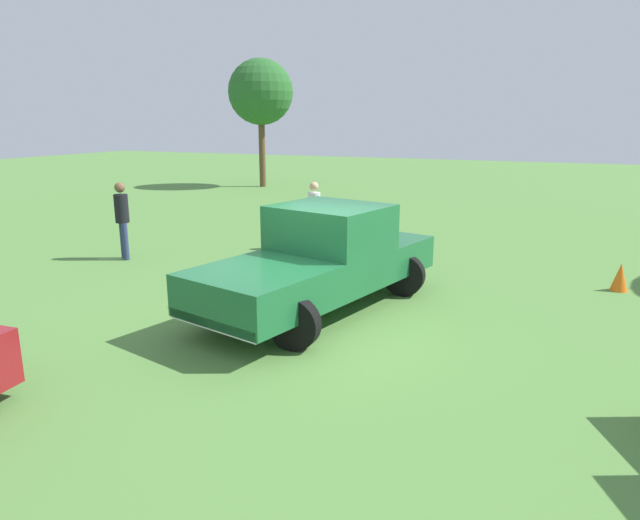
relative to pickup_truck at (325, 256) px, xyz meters
name	(u,v)px	position (x,y,z in m)	size (l,w,h in m)	color
ground_plane	(307,325)	(-0.06, 0.90, -0.94)	(80.00, 80.00, 0.00)	#54843D
pickup_truck	(325,256)	(0.00, 0.00, 0.00)	(3.03, 5.36, 1.81)	black
person_bystander	(314,212)	(2.05, -4.18, 0.04)	(0.40, 0.40, 1.73)	black
person_visitor	(122,216)	(5.78, -1.43, 0.11)	(0.45, 0.45, 1.83)	navy
tree_back_left	(261,93)	(10.04, -15.92, 3.56)	(3.11, 3.11, 6.09)	brown
traffic_cone	(620,277)	(-4.88, -3.22, -0.67)	(0.32, 0.32, 0.55)	orange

